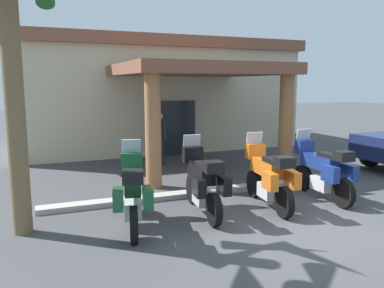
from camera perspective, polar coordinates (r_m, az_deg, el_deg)
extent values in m
plane|color=#424244|center=(8.12, 16.83, -11.40)|extent=(80.00, 80.00, 0.00)
cube|color=beige|center=(17.90, -6.19, 6.63)|extent=(11.71, 6.26, 4.15)
cube|color=#1E2328|center=(15.04, -2.77, 2.34)|extent=(1.80, 0.13, 2.10)
cube|color=brown|center=(12.79, 0.73, 10.85)|extent=(5.09, 4.83, 0.35)
cylinder|color=#9E663D|center=(10.28, -5.73, 1.86)|extent=(0.43, 0.43, 3.03)
cylinder|color=#9E663D|center=(12.18, 13.62, 2.74)|extent=(0.43, 0.43, 3.03)
cube|color=brown|center=(17.96, -6.31, 13.96)|extent=(12.12, 6.67, 0.44)
cylinder|color=black|center=(8.44, -8.75, -7.96)|extent=(0.28, 0.67, 0.66)
cylinder|color=black|center=(6.97, -8.54, -11.63)|extent=(0.28, 0.67, 0.66)
cube|color=silver|center=(7.67, -8.66, -9.40)|extent=(0.43, 0.61, 0.32)
cube|color=#19512D|center=(7.67, -8.77, -5.43)|extent=(0.53, 1.19, 0.34)
cube|color=black|center=(7.28, -8.77, -4.42)|extent=(0.40, 0.65, 0.10)
cube|color=#19512D|center=(8.23, -8.88, -2.53)|extent=(0.48, 0.33, 0.36)
cube|color=#B2BCC6|center=(8.26, -8.93, -0.51)|extent=(0.42, 0.20, 0.36)
cube|color=#19512D|center=(6.98, -10.80, -7.94)|extent=(0.27, 0.47, 0.36)
cube|color=#19512D|center=(6.99, -6.50, -7.83)|extent=(0.27, 0.47, 0.36)
cube|color=black|center=(6.78, -8.71, -4.81)|extent=(0.42, 0.39, 0.22)
cylinder|color=black|center=(9.10, 0.07, -6.62)|extent=(0.21, 0.67, 0.66)
cylinder|color=black|center=(7.68, 3.25, -9.59)|extent=(0.21, 0.67, 0.66)
cube|color=silver|center=(8.35, 1.57, -7.77)|extent=(0.38, 0.59, 0.32)
cube|color=black|center=(8.36, 1.28, -4.13)|extent=(0.42, 1.18, 0.34)
cube|color=black|center=(7.98, 2.02, -3.14)|extent=(0.34, 0.63, 0.10)
cube|color=black|center=(8.90, 0.10, -1.56)|extent=(0.46, 0.28, 0.36)
cube|color=#B2BCC6|center=(8.93, -0.04, 0.30)|extent=(0.41, 0.16, 0.36)
cube|color=black|center=(7.62, 1.04, -6.36)|extent=(0.22, 0.46, 0.36)
cube|color=black|center=(7.78, 4.74, -6.06)|extent=(0.22, 0.46, 0.36)
cube|color=black|center=(7.51, 3.18, -3.38)|extent=(0.39, 0.36, 0.22)
cylinder|color=black|center=(9.68, 9.11, -5.79)|extent=(0.22, 0.67, 0.66)
cylinder|color=black|center=(8.34, 13.38, -8.33)|extent=(0.22, 0.67, 0.66)
cube|color=silver|center=(8.97, 11.16, -6.76)|extent=(0.39, 0.60, 0.32)
cube|color=orange|center=(8.98, 10.84, -3.38)|extent=(0.44, 1.18, 0.34)
cube|color=black|center=(8.62, 11.87, -2.42)|extent=(0.35, 0.63, 0.10)
cube|color=orange|center=(9.49, 9.28, -1.02)|extent=(0.47, 0.29, 0.36)
cube|color=#B2BCC6|center=(9.52, 9.13, 0.72)|extent=(0.41, 0.17, 0.36)
cube|color=orange|center=(8.23, 11.39, -5.37)|extent=(0.23, 0.46, 0.36)
cube|color=orange|center=(8.47, 14.58, -5.08)|extent=(0.23, 0.46, 0.36)
cube|color=black|center=(8.17, 13.43, -2.60)|extent=(0.40, 0.36, 0.22)
cylinder|color=black|center=(10.57, 15.97, -4.77)|extent=(0.18, 0.67, 0.66)
cylinder|color=black|center=(9.38, 21.35, -6.77)|extent=(0.18, 0.67, 0.66)
cube|color=silver|center=(9.93, 18.59, -5.53)|extent=(0.35, 0.58, 0.32)
cube|color=navy|center=(9.94, 18.22, -2.49)|extent=(0.36, 1.16, 0.34)
cube|color=black|center=(9.63, 19.52, -1.58)|extent=(0.31, 0.61, 0.10)
cube|color=navy|center=(10.39, 16.22, -0.40)|extent=(0.45, 0.26, 0.36)
cube|color=#B2BCC6|center=(10.42, 16.04, 1.19)|extent=(0.41, 0.14, 0.36)
cube|color=navy|center=(9.23, 19.66, -4.18)|extent=(0.20, 0.45, 0.36)
cube|color=navy|center=(9.55, 22.12, -3.88)|extent=(0.20, 0.45, 0.36)
cube|color=black|center=(9.23, 21.44, -1.67)|extent=(0.38, 0.34, 0.22)
cylinder|color=black|center=(13.35, -5.03, -1.15)|extent=(0.14, 0.14, 0.89)
cylinder|color=black|center=(13.24, -4.41, -1.23)|extent=(0.14, 0.14, 0.89)
cylinder|color=#262626|center=(13.19, -4.77, 2.05)|extent=(0.32, 0.32, 0.63)
cylinder|color=#262626|center=(13.32, -5.52, 2.25)|extent=(0.09, 0.09, 0.60)
cylinder|color=#262626|center=(13.05, -4.00, 2.13)|extent=(0.09, 0.09, 0.60)
sphere|color=tan|center=(13.14, -4.79, 4.06)|extent=(0.24, 0.24, 0.24)
cylinder|color=black|center=(14.35, 24.76, -1.41)|extent=(0.80, 0.26, 0.80)
cylinder|color=brown|center=(7.63, -24.53, 3.96)|extent=(0.34, 0.34, 4.43)
cube|color=#ADA89E|center=(9.90, 2.72, -6.96)|extent=(8.26, 0.36, 0.12)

